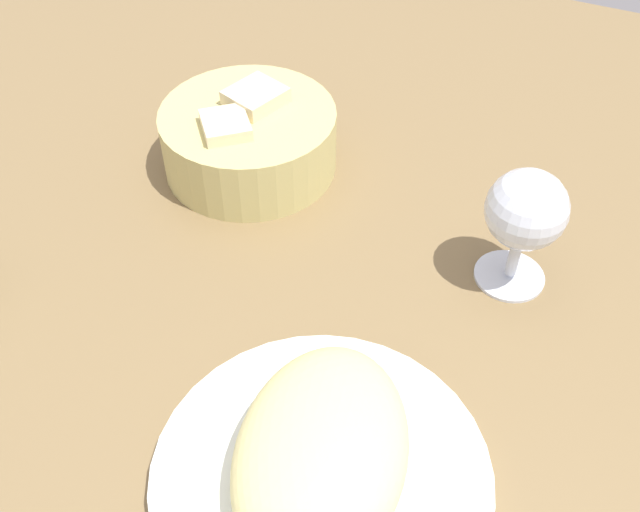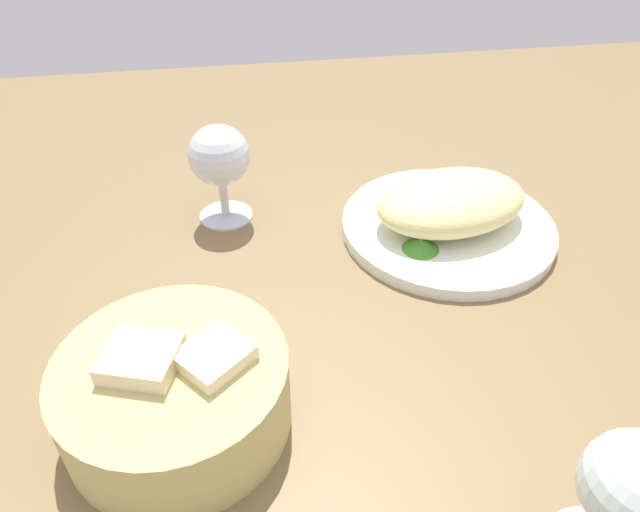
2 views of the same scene
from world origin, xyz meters
TOP-DOWN VIEW (x-y plane):
  - ground_plane at (0.00, 0.00)cm, footprint 140.00×140.00cm
  - plate at (-8.16, -12.80)cm, footprint 23.56×23.56cm
  - omelette at (-8.16, -12.80)cm, footprint 19.09×14.72cm
  - lettuce_garnish at (-3.62, -8.43)cm, footprint 3.89×3.89cm
  - bread_basket at (20.67, 8.03)cm, footprint 17.27×17.27cm
  - wine_glass_near at (16.24, -19.88)cm, footprint 6.76×6.76cm

SIDE VIEW (x-z plane):
  - ground_plane at x=0.00cm, z-range -2.00..0.00cm
  - plate at x=-8.16cm, z-range 0.00..1.40cm
  - lettuce_garnish at x=-3.62cm, z-range 1.40..2.68cm
  - bread_basket at x=20.67cm, z-range -0.54..7.42cm
  - omelette at x=-8.16cm, z-range 1.40..6.57cm
  - wine_glass_near at x=16.24cm, z-range 1.72..13.10cm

